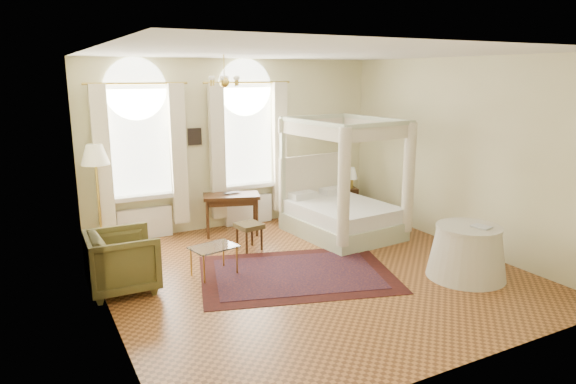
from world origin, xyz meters
name	(u,v)px	position (x,y,z in m)	size (l,w,h in m)	color
ground	(312,272)	(0.00, 0.00, 0.00)	(6.00, 6.00, 0.00)	#9E5F2E
room_walls	(313,146)	(0.00, 0.00, 1.98)	(6.00, 6.00, 6.00)	#F7F0BC
window_left	(141,160)	(-1.90, 2.87, 1.49)	(1.62, 0.27, 3.29)	silver
window_right	(248,152)	(0.20, 2.87, 1.49)	(1.62, 0.27, 3.29)	silver
chandelier	(224,81)	(-0.90, 1.20, 2.91)	(0.51, 0.45, 0.50)	#B5973C
wall_pictures	(240,132)	(0.09, 2.97, 1.89)	(2.54, 0.03, 0.39)	black
canopy_bed	(343,209)	(1.50, 1.39, 0.50)	(1.85, 2.20, 2.22)	#B8C09C
nightstand	(348,200)	(2.51, 2.70, 0.28)	(0.39, 0.35, 0.55)	#3D2510
nightstand_lamp	(351,175)	(2.56, 2.68, 0.85)	(0.31, 0.31, 0.45)	#B5973C
writing_desk	(231,200)	(-0.36, 2.40, 0.67)	(1.16, 0.84, 0.78)	#3D2510
laptop	(230,192)	(-0.34, 2.52, 0.80)	(0.35, 0.23, 0.03)	black
stool	(249,228)	(-0.42, 1.43, 0.40)	(0.47, 0.47, 0.47)	#45381D
armchair	(123,261)	(-2.70, 0.69, 0.43)	(0.92, 0.95, 0.87)	#4D4721
coffee_table	(214,249)	(-1.37, 0.62, 0.41)	(0.75, 0.60, 0.46)	silver
floor_lamp	(95,160)	(-2.70, 2.70, 1.58)	(0.48, 0.48, 1.85)	#B5973C
oriental_rug	(297,274)	(-0.24, 0.05, 0.01)	(3.39, 2.85, 0.01)	#3F130F
side_table	(467,252)	(1.98, -1.24, 0.39)	(1.17, 1.17, 0.80)	beige
book	(478,228)	(1.98, -1.40, 0.81)	(0.20, 0.26, 0.02)	black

